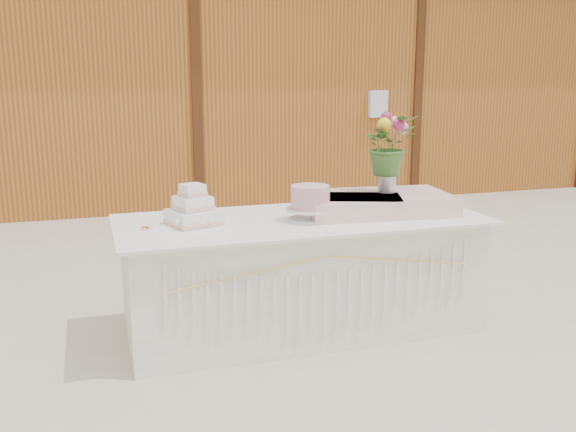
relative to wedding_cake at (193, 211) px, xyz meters
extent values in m
plane|color=beige|center=(0.70, -0.03, -0.86)|extent=(80.00, 80.00, 0.00)
cube|color=#A56322|center=(0.70, 5.97, 0.64)|extent=(12.00, 4.00, 3.00)
cube|color=white|center=(0.70, -0.03, -0.48)|extent=(2.28, 0.88, 0.75)
cube|color=white|center=(0.70, -0.03, -0.10)|extent=(2.40, 1.00, 0.02)
cube|color=white|center=(0.00, 0.00, -0.04)|extent=(0.35, 0.35, 0.09)
cube|color=#F7B49C|center=(0.00, 0.00, -0.07)|extent=(0.36, 0.36, 0.02)
cube|color=white|center=(0.00, 0.00, 0.05)|extent=(0.25, 0.25, 0.09)
cube|color=#F7B49C|center=(0.00, 0.00, 0.03)|extent=(0.26, 0.26, 0.02)
cube|color=white|center=(0.00, 0.00, 0.13)|extent=(0.16, 0.16, 0.08)
cube|color=#F7B49C|center=(0.00, 0.00, 0.11)|extent=(0.18, 0.18, 0.02)
cylinder|color=silver|center=(0.73, -0.12, -0.08)|extent=(0.27, 0.27, 0.02)
cylinder|color=silver|center=(0.73, -0.12, -0.04)|extent=(0.08, 0.08, 0.05)
cylinder|color=silver|center=(0.73, -0.12, -0.01)|extent=(0.32, 0.32, 0.01)
cylinder|color=#E3A5A4|center=(0.73, -0.12, 0.07)|extent=(0.25, 0.25, 0.15)
cube|color=beige|center=(1.24, -0.02, -0.02)|extent=(1.05, 0.67, 0.13)
cylinder|color=silver|center=(1.34, 0.03, 0.12)|extent=(0.12, 0.12, 0.17)
imported|color=#426E2C|center=(1.34, 0.03, 0.41)|extent=(0.43, 0.39, 0.41)
camera|label=1|loc=(-0.61, -3.91, 0.84)|focal=40.00mm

